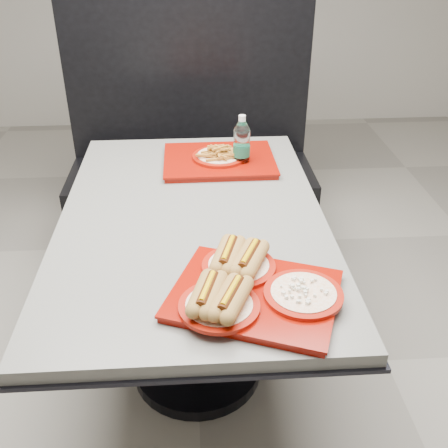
{
  "coord_description": "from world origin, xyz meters",
  "views": [
    {
      "loc": [
        0.01,
        -1.57,
        1.64
      ],
      "look_at": [
        0.1,
        -0.21,
        0.83
      ],
      "focal_mm": 42.0,
      "sensor_mm": 36.0,
      "label": 1
    }
  ],
  "objects": [
    {
      "name": "booth_bench",
      "position": [
        0.0,
        1.09,
        0.4
      ],
      "size": [
        1.3,
        0.57,
        1.35
      ],
      "color": "black",
      "rests_on": "ground"
    },
    {
      "name": "tray_far",
      "position": [
        0.12,
        0.41,
        0.78
      ],
      "size": [
        0.45,
        0.36,
        0.09
      ],
      "rotation": [
        0.0,
        0.0,
        0.01
      ],
      "color": "#7E0C03",
      "rests_on": "diner_table"
    },
    {
      "name": "ground",
      "position": [
        0.0,
        0.0,
        0.0
      ],
      "size": [
        6.0,
        6.0,
        0.0
      ],
      "primitive_type": "plane",
      "color": "gray",
      "rests_on": "ground"
    },
    {
      "name": "tray_near",
      "position": [
        0.14,
        -0.46,
        0.78
      ],
      "size": [
        0.52,
        0.47,
        0.09
      ],
      "rotation": [
        0.0,
        0.0,
        -0.36
      ],
      "color": "#7E0C03",
      "rests_on": "diner_table"
    },
    {
      "name": "diner_table",
      "position": [
        0.0,
        0.0,
        0.58
      ],
      "size": [
        0.92,
        1.42,
        0.75
      ],
      "color": "black",
      "rests_on": "ground"
    },
    {
      "name": "water_bottle",
      "position": [
        0.2,
        0.38,
        0.84
      ],
      "size": [
        0.07,
        0.07,
        0.22
      ],
      "rotation": [
        0.0,
        0.0,
        0.2
      ],
      "color": "silver",
      "rests_on": "diner_table"
    }
  ]
}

